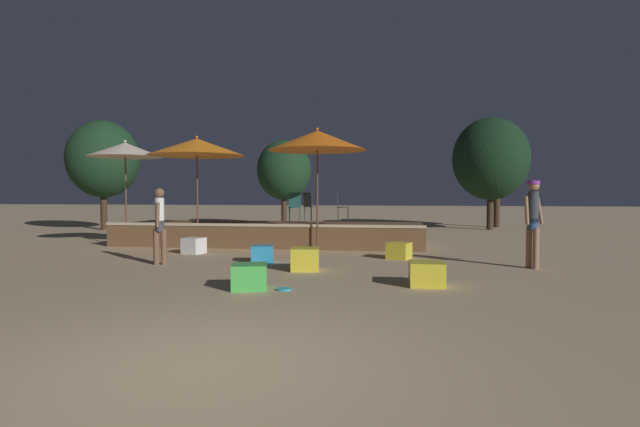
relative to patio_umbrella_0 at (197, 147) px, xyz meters
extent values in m
plane|color=tan|center=(4.09, -9.67, -2.97)|extent=(120.00, 120.00, 0.00)
cube|color=brown|center=(1.91, 1.27, -2.64)|extent=(9.47, 2.88, 0.65)
cube|color=#CCB793|center=(1.91, -0.13, -2.27)|extent=(9.47, 0.12, 0.08)
cylinder|color=brown|center=(0.00, 0.00, -1.61)|extent=(0.05, 0.05, 2.72)
cone|color=orange|center=(0.00, 0.00, 0.00)|extent=(2.88, 2.88, 0.51)
sphere|color=orange|center=(0.00, 0.00, 0.30)|extent=(0.08, 0.08, 0.08)
cylinder|color=brown|center=(3.66, -0.36, -1.57)|extent=(0.05, 0.05, 2.80)
cone|color=orange|center=(3.66, -0.36, 0.10)|extent=(2.72, 2.72, 0.55)
sphere|color=orange|center=(3.66, -0.36, 0.42)|extent=(0.08, 0.08, 0.08)
cylinder|color=brown|center=(-2.27, -0.01, -1.61)|extent=(0.05, 0.05, 2.71)
cone|color=beige|center=(-2.27, -0.01, -0.05)|extent=(2.23, 2.23, 0.43)
sphere|color=beige|center=(-2.27, -0.01, 0.21)|extent=(0.08, 0.08, 0.08)
cube|color=yellow|center=(3.95, -3.82, -2.73)|extent=(0.66, 0.66, 0.47)
cube|color=#4CC651|center=(3.39, -5.95, -2.76)|extent=(0.71, 0.71, 0.42)
cube|color=#2D9EDB|center=(2.74, -2.77, -2.77)|extent=(0.61, 0.61, 0.39)
cube|color=yellow|center=(5.90, -1.66, -2.77)|extent=(0.66, 0.66, 0.40)
cube|color=white|center=(0.47, -1.41, -2.76)|extent=(0.60, 0.60, 0.42)
cube|color=yellow|center=(6.36, -5.20, -2.76)|extent=(0.62, 0.62, 0.42)
cylinder|color=brown|center=(0.47, -3.51, -2.57)|extent=(0.13, 0.13, 0.80)
cylinder|color=brown|center=(0.64, -3.47, -2.57)|extent=(0.13, 0.13, 0.80)
cylinder|color=#3F3F47|center=(0.56, -3.49, -2.09)|extent=(0.21, 0.21, 0.24)
cylinder|color=white|center=(0.56, -3.49, -1.76)|extent=(0.21, 0.21, 0.61)
cylinder|color=brown|center=(0.59, -3.65, -1.83)|extent=(0.11, 0.16, 0.55)
cylinder|color=brown|center=(0.52, -3.32, -1.83)|extent=(0.10, 0.12, 0.55)
sphere|color=brown|center=(0.56, -3.49, -1.35)|extent=(0.22, 0.22, 0.22)
cylinder|color=#997051|center=(8.77, -2.89, -2.53)|extent=(0.13, 0.13, 0.88)
cylinder|color=#997051|center=(8.67, -2.73, -2.53)|extent=(0.13, 0.13, 0.88)
cylinder|color=#2D4C7F|center=(8.72, -2.81, -2.01)|extent=(0.23, 0.23, 0.24)
cylinder|color=#333842|center=(8.72, -2.81, -1.65)|extent=(0.23, 0.23, 0.67)
cylinder|color=#997051|center=(8.88, -2.71, -1.72)|extent=(0.23, 0.19, 0.60)
cylinder|color=#997051|center=(8.56, -2.91, -1.72)|extent=(0.16, 0.14, 0.60)
sphere|color=#997051|center=(8.72, -2.81, -1.19)|extent=(0.24, 0.24, 0.24)
cylinder|color=purple|center=(8.72, -2.81, -1.12)|extent=(0.26, 0.26, 0.07)
cylinder|color=#1E4C47|center=(2.69, 0.44, -2.01)|extent=(0.02, 0.02, 0.45)
cylinder|color=#1E4C47|center=(2.98, 0.49, -2.01)|extent=(0.02, 0.02, 0.45)
cylinder|color=#1E4C47|center=(2.64, 0.73, -2.01)|extent=(0.02, 0.02, 0.45)
cylinder|color=#1E4C47|center=(2.93, 0.78, -2.01)|extent=(0.02, 0.02, 0.45)
cylinder|color=#1E4C47|center=(2.81, 0.61, -1.78)|extent=(0.40, 0.40, 0.02)
cube|color=#1E4C47|center=(2.78, 0.78, -1.56)|extent=(0.36, 0.09, 0.45)
cylinder|color=#2D3338|center=(3.35, 1.68, -2.01)|extent=(0.02, 0.02, 0.45)
cylinder|color=#2D3338|center=(3.10, 1.84, -2.01)|extent=(0.02, 0.02, 0.45)
cylinder|color=#2D3338|center=(3.19, 1.42, -2.01)|extent=(0.02, 0.02, 0.45)
cylinder|color=#2D3338|center=(2.93, 1.58, -2.01)|extent=(0.02, 0.02, 0.45)
cylinder|color=#2D3338|center=(3.14, 1.63, -1.78)|extent=(0.40, 0.40, 0.02)
cube|color=#2D3338|center=(3.05, 1.49, -1.56)|extent=(0.32, 0.22, 0.45)
cylinder|color=#2D3338|center=(4.40, 0.88, -2.01)|extent=(0.02, 0.02, 0.45)
cylinder|color=#2D3338|center=(4.36, 1.18, -2.01)|extent=(0.02, 0.02, 0.45)
cylinder|color=#2D3338|center=(4.10, 0.84, -2.01)|extent=(0.02, 0.02, 0.45)
cylinder|color=#2D3338|center=(4.06, 1.14, -2.01)|extent=(0.02, 0.02, 0.45)
cylinder|color=#2D3338|center=(4.23, 1.01, -1.78)|extent=(0.40, 0.40, 0.02)
cube|color=#2D3338|center=(4.06, 0.99, -1.56)|extent=(0.08, 0.36, 0.45)
cylinder|color=#33B2D8|center=(3.99, -5.97, -2.95)|extent=(0.25, 0.25, 0.03)
cylinder|color=#3D2B1C|center=(9.90, 8.83, -2.15)|extent=(0.28, 0.28, 1.64)
ellipsoid|color=black|center=(9.90, 8.83, 0.16)|extent=(3.29, 3.29, 3.62)
cylinder|color=#3D2B1C|center=(-6.89, 6.13, -2.11)|extent=(0.28, 0.28, 1.72)
ellipsoid|color=#19381E|center=(-6.89, 6.13, 0.13)|extent=(3.06, 3.06, 3.36)
cylinder|color=#3D2B1C|center=(10.50, 10.51, -2.01)|extent=(0.28, 0.28, 1.92)
ellipsoid|color=#1E4223|center=(10.50, 10.51, 0.25)|extent=(2.89, 2.89, 3.18)
cylinder|color=#3D2B1C|center=(0.32, 10.06, -2.19)|extent=(0.28, 0.28, 1.55)
ellipsoid|color=#19381E|center=(0.32, 10.06, -0.21)|extent=(2.67, 2.67, 2.94)
camera|label=1|loc=(5.85, -14.02, -1.35)|focal=28.00mm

